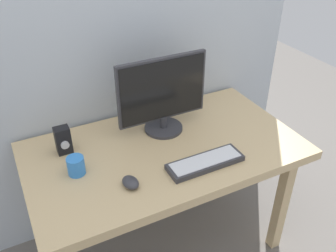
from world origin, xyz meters
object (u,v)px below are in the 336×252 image
mouse (130,182)px  audio_controller (63,140)px  coffee_mug (76,166)px  desk (164,160)px  keyboard_primary (205,162)px  monitor (163,95)px

mouse → audio_controller: (-0.19, 0.37, 0.05)m
audio_controller → coffee_mug: size_ratio=1.59×
desk → keyboard_primary: size_ratio=3.70×
desk → audio_controller: 0.51m
mouse → audio_controller: bearing=109.5°
mouse → audio_controller: size_ratio=0.67×
desk → monitor: monitor is taller
desk → monitor: size_ratio=2.83×
keyboard_primary → mouse: size_ratio=3.98×
mouse → desk: bearing=28.2°
monitor → coffee_mug: size_ratio=5.55×
coffee_mug → monitor: bearing=17.2°
coffee_mug → desk: bearing=0.2°
mouse → monitor: bearing=38.6°
monitor → audio_controller: bearing=176.8°
coffee_mug → mouse: bearing=-45.1°
monitor → audio_controller: (-0.52, 0.03, -0.14)m
keyboard_primary → coffee_mug: bearing=159.2°
coffee_mug → audio_controller: bearing=92.8°
coffee_mug → keyboard_primary: bearing=-20.8°
keyboard_primary → audio_controller: (-0.56, 0.40, 0.05)m
desk → audio_controller: size_ratio=9.86×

